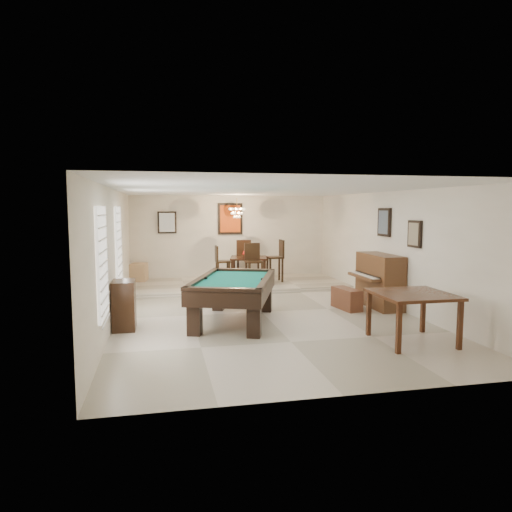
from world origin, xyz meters
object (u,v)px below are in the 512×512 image
object	(u,v)px
dining_chair_south	(254,265)
piano_bench	(347,299)
dining_table	(249,267)
dining_chair_east	(275,261)
flower_vase	(249,249)
chandelier	(237,209)
upright_piano	(374,281)
square_table	(412,318)
dining_chair_west	(223,264)
apothecary_chest	(124,305)
dining_chair_north	(244,259)
corner_bench	(139,272)
pool_table	(234,301)

from	to	relation	value
dining_chair_south	piano_bench	bearing A→B (deg)	-63.84
dining_table	dining_chair_east	xyz separation A→B (m)	(0.76, -0.03, 0.18)
dining_table	flower_vase	xyz separation A→B (m)	(0.00, 0.00, 0.53)
dining_table	chandelier	distance (m)	1.70
dining_table	upright_piano	bearing A→B (deg)	-55.79
dining_chair_south	chandelier	distance (m)	1.68
flower_vase	square_table	bearing A→B (deg)	-74.73
dining_chair_west	upright_piano	bearing A→B (deg)	-138.24
piano_bench	apothecary_chest	world-z (taller)	apothecary_chest
upright_piano	flower_vase	bearing A→B (deg)	124.21
dining_chair_north	corner_bench	bearing A→B (deg)	5.77
flower_vase	dining_chair_north	xyz separation A→B (m)	(-0.01, 0.79, -0.37)
upright_piano	apothecary_chest	xyz separation A→B (m)	(-5.36, -0.82, -0.15)
corner_bench	chandelier	distance (m)	3.43
flower_vase	apothecary_chest	bearing A→B (deg)	-127.27
piano_bench	dining_chair_east	xyz separation A→B (m)	(-0.79, 3.33, 0.49)
pool_table	dining_chair_north	size ratio (longest dim) A/B	2.16
upright_piano	dining_chair_south	distance (m)	3.39
piano_bench	apothecary_chest	distance (m)	4.74
dining_chair_east	pool_table	bearing A→B (deg)	-24.63
piano_bench	upright_piano	bearing A→B (deg)	6.30
dining_chair_west	apothecary_chest	bearing A→B (deg)	149.02
piano_bench	apothecary_chest	xyz separation A→B (m)	(-4.68, -0.74, 0.22)
corner_bench	pool_table	bearing A→B (deg)	-67.57
pool_table	corner_bench	world-z (taller)	pool_table
pool_table	dining_table	distance (m)	4.13
dining_chair_south	dining_chair_north	distance (m)	1.53
apothecary_chest	chandelier	bearing A→B (deg)	55.46
dining_chair_north	dining_chair_east	xyz separation A→B (m)	(0.77, -0.82, 0.02)
dining_chair_north	upright_piano	bearing A→B (deg)	126.71
dining_chair_north	dining_chair_south	bearing A→B (deg)	98.33
dining_table	dining_chair_north	bearing A→B (deg)	90.44
square_table	dining_chair_west	xyz separation A→B (m)	(-2.36, 5.90, 0.23)
square_table	chandelier	size ratio (longest dim) A/B	2.00
apothecary_chest	dining_chair_south	distance (m)	4.60
square_table	dining_chair_south	size ratio (longest dim) A/B	1.04
square_table	upright_piano	size ratio (longest dim) A/B	0.84
square_table	dining_chair_south	world-z (taller)	dining_chair_south
apothecary_chest	dining_chair_north	world-z (taller)	dining_chair_north
dining_chair_north	pool_table	bearing A→B (deg)	85.47
apothecary_chest	dining_chair_south	bearing A→B (deg)	47.09
square_table	chandelier	distance (m)	6.43
flower_vase	dining_chair_west	distance (m)	0.86
dining_chair_south	chandelier	size ratio (longest dim) A/B	1.93
upright_piano	dining_chair_east	size ratio (longest dim) A/B	1.20
piano_bench	dining_chair_west	bearing A→B (deg)	124.66
dining_chair_north	apothecary_chest	bearing A→B (deg)	65.41
square_table	dining_chair_north	bearing A→B (deg)	103.59
upright_piano	piano_bench	world-z (taller)	upright_piano
piano_bench	dining_table	bearing A→B (deg)	114.86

